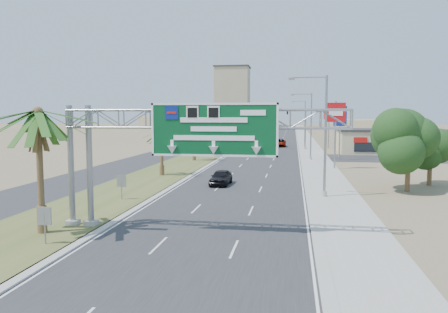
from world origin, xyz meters
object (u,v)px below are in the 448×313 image
Objects in this scene: pole_sign_red_far at (329,118)px; car_far at (248,143)px; signal_mast at (295,125)px; sign_gantry at (188,128)px; car_right_lane at (279,143)px; pole_sign_red_near at (336,116)px; car_left_lane at (221,177)px; palm_near at (38,113)px; car_mid_lane at (264,148)px; store_building at (391,142)px; pole_sign_blue at (340,118)px.

car_far is at bearing 171.89° from pole_sign_red_far.
pole_sign_red_far is (6.85, 4.80, 1.31)m from signal_mast.
pole_sign_red_far is (13.09, 66.84, 0.10)m from sign_gantry.
pole_sign_red_near is at bearing -78.47° from car_right_lane.
pole_sign_red_near reaches higher than car_left_lane.
car_right_lane is 0.74× the size of pole_sign_red_far.
palm_near is 56.27m from car_mid_lane.
store_building is 2.30× the size of pole_sign_red_far.
car_mid_lane is at bearing 89.72° from car_left_lane.
pole_sign_blue is (9.74, -26.25, 5.43)m from car_right_lane.
pole_sign_red_far is (14.03, 49.78, 5.42)m from car_left_lane.
car_mid_lane is at bearing -131.89° from pole_sign_red_far.
pole_sign_red_near is (12.07, 14.47, 5.91)m from car_left_lane.
car_right_lane is at bearing 168.71° from pole_sign_red_far.
car_far is at bearing 86.33° from palm_near.
car_mid_lane is (-5.32, -8.77, -4.02)m from signal_mast.
signal_mast is 1.77× the size of car_right_lane.
pole_sign_red_far is at bearing -11.97° from car_right_lane.
pole_sign_red_near is at bearing 70.56° from sign_gantry.
pole_sign_red_near reaches higher than pole_sign_red_far.
car_right_lane is (-20.00, 12.77, -1.19)m from store_building.
pole_sign_red_near reaches higher than store_building.
store_building is at bearing -21.56° from car_far.
car_left_lane is 19.75m from pole_sign_red_near.
pole_sign_red_near is (14.71, -37.68, 5.94)m from car_far.
car_mid_lane is 15.71m from car_right_lane.
car_mid_lane is 0.60× the size of pole_sign_blue.
car_left_lane is at bearing 69.24° from palm_near.
signal_mast reaches higher than car_mid_lane.
sign_gantry is 1.63× the size of signal_mast.
car_far is (-3.58, 69.22, -5.35)m from sign_gantry.
sign_gantry is 2.88× the size of car_right_lane.
sign_gantry is 8.41m from palm_near.
pole_sign_red_near reaches higher than palm_near.
car_right_lane is at bearing 110.36° from pole_sign_blue.
signal_mast is at bearing 160.46° from store_building.
signal_mast is at bearing -31.46° from car_far.
car_far is at bearing 92.96° from sign_gantry.
car_far is 31.74m from pole_sign_blue.
car_right_lane reaches higher than car_left_lane.
pole_sign_blue is 1.06× the size of pole_sign_red_far.
car_right_lane is 0.70× the size of pole_sign_blue.
palm_near is 21.23m from car_left_lane.
pole_sign_blue is (16.38, -26.62, 5.53)m from car_far.
palm_near is at bearing -107.15° from pole_sign_red_far.
sign_gantry is 2.01× the size of palm_near.
car_right_lane is at bearing 1.49° from car_far.
palm_near is at bearing -106.96° from car_mid_lane.
signal_mast is (14.37, 63.97, -2.08)m from palm_near.
car_right_lane is at bearing 88.23° from car_left_lane.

